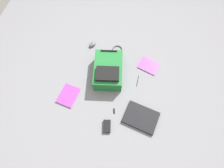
{
  "coord_description": "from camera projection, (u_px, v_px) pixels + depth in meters",
  "views": [
    {
      "loc": [
        0.18,
        -0.81,
        1.84
      ],
      "look_at": [
        -0.0,
        0.01,
        0.02
      ],
      "focal_mm": 28.23,
      "sensor_mm": 36.0,
      "label": 1
    }
  ],
  "objects": [
    {
      "name": "power_brick",
      "position": [
        107.0,
        126.0,
        1.81
      ],
      "size": [
        0.1,
        0.14,
        0.03
      ],
      "primitive_type": "cube",
      "rotation": [
        0.0,
        0.0,
        0.2
      ],
      "color": "black",
      "rests_on": "ground_plane"
    },
    {
      "name": "ground_plane",
      "position": [
        112.0,
        86.0,
        2.02
      ],
      "size": [
        3.53,
        3.53,
        0.0
      ],
      "primitive_type": "plane",
      "color": "slate"
    },
    {
      "name": "book_red",
      "position": [
        68.0,
        95.0,
        1.96
      ],
      "size": [
        0.23,
        0.27,
        0.02
      ],
      "color": "silver",
      "rests_on": "ground_plane"
    },
    {
      "name": "pen_black",
      "position": [
        138.0,
        81.0,
        2.04
      ],
      "size": [
        0.01,
        0.14,
        0.01
      ],
      "primitive_type": "cylinder",
      "rotation": [
        1.57,
        0.0,
        -0.03
      ],
      "color": "black",
      "rests_on": "ground_plane"
    },
    {
      "name": "backpack",
      "position": [
        108.0,
        70.0,
        2.0
      ],
      "size": [
        0.38,
        0.49,
        0.21
      ],
      "color": "#1E662D",
      "rests_on": "ground_plane"
    },
    {
      "name": "usb_stick",
      "position": [
        114.0,
        111.0,
        1.89
      ],
      "size": [
        0.03,
        0.06,
        0.01
      ],
      "primitive_type": "cube",
      "rotation": [
        0.0,
        0.0,
        0.29
      ],
      "color": "black",
      "rests_on": "ground_plane"
    },
    {
      "name": "laptop",
      "position": [
        141.0,
        117.0,
        1.85
      ],
      "size": [
        0.39,
        0.32,
        0.03
      ],
      "color": "black",
      "rests_on": "ground_plane"
    },
    {
      "name": "computer_mouse",
      "position": [
        92.0,
        44.0,
        2.24
      ],
      "size": [
        0.1,
        0.11,
        0.04
      ],
      "primitive_type": "ellipsoid",
      "rotation": [
        0.0,
        0.0,
        5.77
      ],
      "color": "#4C4C51",
      "rests_on": "ground_plane"
    },
    {
      "name": "book_blue",
      "position": [
        149.0,
        66.0,
        2.12
      ],
      "size": [
        0.27,
        0.24,
        0.01
      ],
      "color": "silver",
      "rests_on": "ground_plane"
    },
    {
      "name": "cable_coil",
      "position": [
        117.0,
        49.0,
        2.22
      ],
      "size": [
        0.13,
        0.13,
        0.02
      ],
      "primitive_type": "torus",
      "color": "#4C4C51",
      "rests_on": "ground_plane"
    }
  ]
}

